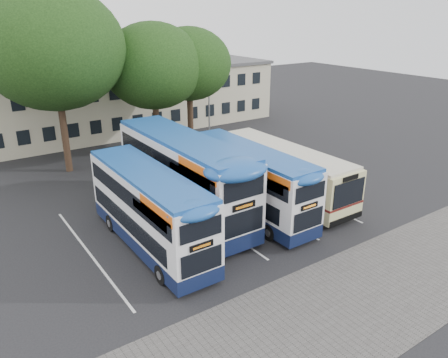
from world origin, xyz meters
TOP-DOWN VIEW (x-y plane):
  - ground at (0.00, 0.00)m, footprint 120.00×120.00m
  - paving_strip at (-2.00, -5.00)m, footprint 40.00×6.00m
  - bay_lines at (-3.75, 5.00)m, footprint 14.12×11.00m
  - depot_building at (0.00, 26.99)m, footprint 32.40×8.40m
  - lamp_post at (6.00, 19.97)m, footprint 0.25×1.05m
  - tree_left at (-8.02, 17.80)m, footprint 9.93×9.93m
  - tree_mid at (-0.79, 17.36)m, footprint 7.85×7.85m
  - tree_right at (2.46, 17.47)m, footprint 6.98×6.98m
  - bus_dd_left at (-7.85, 3.97)m, footprint 2.39×9.88m
  - bus_dd_mid at (-4.61, 6.23)m, footprint 2.80×11.53m
  - bus_dd_right at (-1.39, 4.23)m, footprint 2.37×9.75m
  - bus_single at (2.06, 5.30)m, footprint 2.79×10.94m

SIDE VIEW (x-z plane):
  - ground at x=0.00m, z-range 0.00..0.00m
  - paving_strip at x=-2.00m, z-range 0.00..0.01m
  - bay_lines at x=-3.75m, z-range 0.00..0.01m
  - bus_single at x=2.06m, z-range 0.22..3.48m
  - bus_dd_right at x=-1.39m, z-range 0.21..4.27m
  - bus_dd_left at x=-7.85m, z-range 0.21..4.32m
  - bus_dd_mid at x=-4.61m, z-range 0.24..5.05m
  - depot_building at x=0.00m, z-range 0.05..6.25m
  - lamp_post at x=6.00m, z-range 0.55..9.61m
  - tree_right at x=2.46m, z-range 2.12..12.33m
  - tree_mid at x=-0.79m, z-range 1.97..12.62m
  - tree_left at x=-8.02m, z-range 2.34..15.47m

